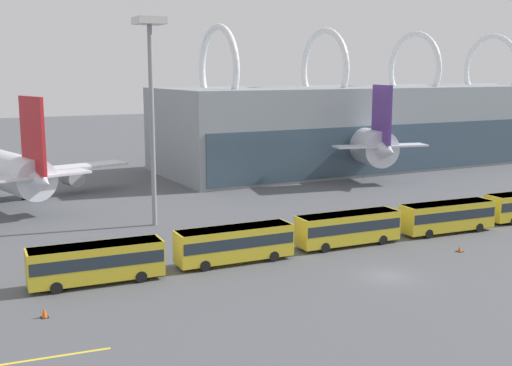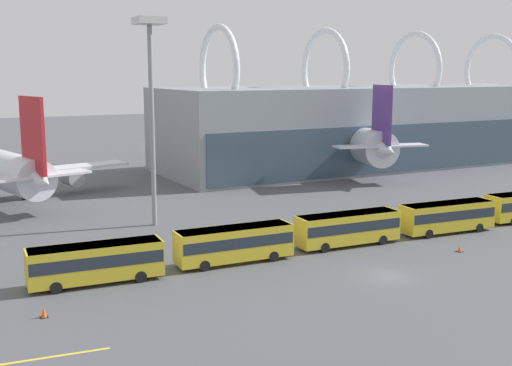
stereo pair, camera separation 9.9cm
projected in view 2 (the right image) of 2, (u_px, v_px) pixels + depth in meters
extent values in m
plane|color=#515459|center=(387.00, 276.00, 55.82)|extent=(440.00, 440.00, 0.00)
cube|color=gray|center=(412.00, 123.00, 127.53)|extent=(102.01, 25.87, 14.80)
cube|color=#384C5B|center=(460.00, 144.00, 116.62)|extent=(99.97, 0.20, 8.14)
torus|color=white|center=(219.00, 69.00, 106.61)|extent=(1.10, 14.96, 14.96)
torus|color=white|center=(324.00, 70.00, 116.17)|extent=(1.10, 14.96, 14.96)
torus|color=white|center=(414.00, 70.00, 125.72)|extent=(1.10, 14.96, 14.96)
torus|color=white|center=(491.00, 70.00, 135.28)|extent=(1.10, 14.96, 14.96)
cone|color=silver|center=(38.00, 181.00, 76.11)|extent=(6.26, 7.65, 4.84)
cylinder|color=gray|center=(72.00, 177.00, 93.26)|extent=(3.22, 3.92, 2.49)
cube|color=red|center=(33.00, 135.00, 75.74)|extent=(1.88, 6.36, 9.20)
cube|color=silver|center=(35.00, 176.00, 76.58)|extent=(13.63, 6.18, 0.28)
cylinder|color=gray|center=(23.00, 183.00, 88.65)|extent=(0.36, 0.36, 3.71)
cylinder|color=black|center=(24.00, 196.00, 88.97)|extent=(0.69, 1.17, 1.10)
cylinder|color=silver|center=(341.00, 139.00, 116.91)|extent=(14.04, 36.39, 5.79)
sphere|color=silver|center=(309.00, 130.00, 134.14)|extent=(5.68, 5.68, 5.68)
cone|color=silver|center=(383.00, 150.00, 99.69)|extent=(7.20, 8.98, 5.50)
cube|color=silver|center=(345.00, 145.00, 114.99)|extent=(39.01, 13.04, 0.35)
cylinder|color=gray|center=(286.00, 156.00, 112.65)|extent=(3.33, 3.55, 2.70)
cylinder|color=gray|center=(400.00, 152.00, 117.87)|extent=(3.33, 3.55, 2.70)
cube|color=#5B338C|center=(382.00, 115.00, 99.59)|extent=(1.89, 6.34, 9.18)
cube|color=silver|center=(381.00, 146.00, 100.43)|extent=(15.40, 6.63, 0.28)
cylinder|color=gray|center=(318.00, 146.00, 128.94)|extent=(0.36, 0.36, 4.38)
cylinder|color=black|center=(318.00, 157.00, 129.32)|extent=(0.69, 1.17, 1.10)
cylinder|color=gray|center=(325.00, 156.00, 114.39)|extent=(0.36, 0.36, 4.38)
cylinder|color=black|center=(325.00, 168.00, 114.77)|extent=(0.69, 1.17, 1.10)
cylinder|color=gray|center=(364.00, 155.00, 116.19)|extent=(0.36, 0.36, 4.38)
cylinder|color=black|center=(364.00, 166.00, 116.56)|extent=(0.69, 1.17, 1.10)
cube|color=gold|center=(96.00, 262.00, 53.64)|extent=(11.28, 3.43, 2.99)
cube|color=#232D38|center=(96.00, 258.00, 53.58)|extent=(11.06, 3.44, 1.05)
cube|color=silver|center=(95.00, 245.00, 53.39)|extent=(10.94, 3.32, 0.12)
cylinder|color=black|center=(134.00, 268.00, 56.40)|extent=(1.02, 0.36, 1.00)
cylinder|color=black|center=(141.00, 277.00, 54.10)|extent=(1.02, 0.36, 1.00)
cylinder|color=black|center=(52.00, 279.00, 53.64)|extent=(1.02, 0.36, 1.00)
cylinder|color=black|center=(56.00, 288.00, 51.34)|extent=(1.02, 0.36, 1.00)
cube|color=gold|center=(234.00, 243.00, 59.51)|extent=(11.22, 3.14, 2.99)
cube|color=#232D38|center=(234.00, 240.00, 59.46)|extent=(11.00, 3.17, 1.05)
cube|color=silver|center=(234.00, 228.00, 59.26)|extent=(10.89, 3.05, 0.12)
cylinder|color=black|center=(262.00, 250.00, 62.33)|extent=(1.01, 0.34, 1.00)
cylinder|color=black|center=(274.00, 256.00, 60.07)|extent=(1.01, 0.34, 1.00)
cylinder|color=black|center=(195.00, 258.00, 59.42)|extent=(1.01, 0.34, 1.00)
cylinder|color=black|center=(205.00, 266.00, 57.15)|extent=(1.01, 0.34, 1.00)
cube|color=gold|center=(348.00, 228.00, 65.38)|extent=(11.25, 3.25, 2.99)
cube|color=#232D38|center=(348.00, 225.00, 65.33)|extent=(11.03, 3.27, 1.05)
cube|color=silver|center=(348.00, 214.00, 65.14)|extent=(10.91, 3.16, 0.12)
cylinder|color=black|center=(368.00, 234.00, 68.19)|extent=(1.01, 0.35, 1.00)
cylinder|color=black|center=(383.00, 240.00, 65.91)|extent=(1.01, 0.35, 1.00)
cylinder|color=black|center=(312.00, 241.00, 65.33)|extent=(1.01, 0.35, 1.00)
cylinder|color=black|center=(325.00, 248.00, 63.05)|extent=(1.01, 0.35, 1.00)
cube|color=gold|center=(447.00, 216.00, 70.64)|extent=(11.30, 3.52, 2.99)
cube|color=#232D38|center=(447.00, 213.00, 70.58)|extent=(11.08, 3.54, 1.05)
cube|color=silver|center=(448.00, 203.00, 70.39)|extent=(10.96, 3.42, 0.12)
cylinder|color=black|center=(463.00, 223.00, 73.37)|extent=(1.02, 0.37, 1.00)
cylinder|color=black|center=(479.00, 228.00, 71.07)|extent=(1.02, 0.37, 1.00)
cylinder|color=black|center=(414.00, 229.00, 70.67)|extent=(1.02, 0.37, 1.00)
cylinder|color=black|center=(429.00, 234.00, 68.37)|extent=(1.02, 0.37, 1.00)
cylinder|color=black|center=(497.00, 217.00, 76.53)|extent=(1.02, 0.37, 1.00)
cylinder|color=gray|center=(152.00, 127.00, 72.51)|extent=(0.54, 0.54, 22.80)
cube|color=silver|center=(149.00, 21.00, 70.50)|extent=(3.16, 3.16, 0.79)
cube|color=yellow|center=(452.00, 231.00, 71.57)|extent=(9.01, 1.63, 0.01)
cube|color=yellow|center=(20.00, 362.00, 39.37)|extent=(10.92, 1.41, 0.01)
cube|color=yellow|center=(238.00, 264.00, 59.35)|extent=(8.70, 0.58, 0.01)
cube|color=black|center=(44.00, 317.00, 46.49)|extent=(0.57, 0.57, 0.02)
cone|color=#EA5914|center=(44.00, 312.00, 46.42)|extent=(0.42, 0.42, 0.77)
cube|color=black|center=(459.00, 252.00, 63.43)|extent=(0.62, 0.62, 0.02)
cone|color=#EA5914|center=(460.00, 249.00, 63.37)|extent=(0.46, 0.46, 0.56)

